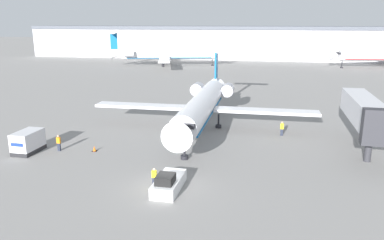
% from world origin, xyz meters
% --- Properties ---
extents(ground_plane, '(600.00, 600.00, 0.00)m').
position_xyz_m(ground_plane, '(0.00, 0.00, 0.00)').
color(ground_plane, gray).
extents(terminal_building, '(180.00, 16.80, 12.32)m').
position_xyz_m(terminal_building, '(0.00, 120.00, 6.19)').
color(terminal_building, '#B2B2B7').
rests_on(terminal_building, ground).
extents(airplane_main, '(29.71, 29.39, 9.21)m').
position_xyz_m(airplane_main, '(-0.42, 19.10, 3.40)').
color(airplane_main, white).
rests_on(airplane_main, ground).
extents(pushback_tug, '(1.99, 4.70, 1.72)m').
position_xyz_m(pushback_tug, '(0.34, -0.00, 0.63)').
color(pushback_tug, silver).
rests_on(pushback_tug, ground).
extents(luggage_cart, '(2.02, 3.60, 2.37)m').
position_xyz_m(luggage_cart, '(-17.22, 5.83, 1.18)').
color(luggage_cart, '#232326').
rests_on(luggage_cart, ground).
extents(worker_near_tug, '(0.40, 0.24, 1.66)m').
position_xyz_m(worker_near_tug, '(-1.08, 0.43, 0.86)').
color(worker_near_tug, '#232838').
rests_on(worker_near_tug, ground).
extents(worker_by_wing, '(0.40, 0.25, 1.82)m').
position_xyz_m(worker_by_wing, '(9.82, 18.15, 0.96)').
color(worker_by_wing, '#232838').
rests_on(worker_by_wing, ground).
extents(worker_on_apron, '(0.40, 0.25, 1.82)m').
position_xyz_m(worker_on_apron, '(-14.23, 6.94, 0.96)').
color(worker_on_apron, '#232838').
rests_on(worker_on_apron, ground).
extents(traffic_cone_left, '(0.51, 0.51, 0.61)m').
position_xyz_m(traffic_cone_left, '(-10.36, 7.63, 0.29)').
color(traffic_cone_left, black).
rests_on(traffic_cone_left, ground).
extents(airplane_parked_far_right, '(36.31, 36.72, 10.55)m').
position_xyz_m(airplane_parked_far_right, '(-26.13, 89.08, 3.78)').
color(airplane_parked_far_right, white).
rests_on(airplane_parked_far_right, ground).
extents(jet_bridge, '(3.20, 14.55, 6.19)m').
position_xyz_m(jet_bridge, '(18.27, 13.92, 4.46)').
color(jet_bridge, '#2D2D33').
rests_on(jet_bridge, ground).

